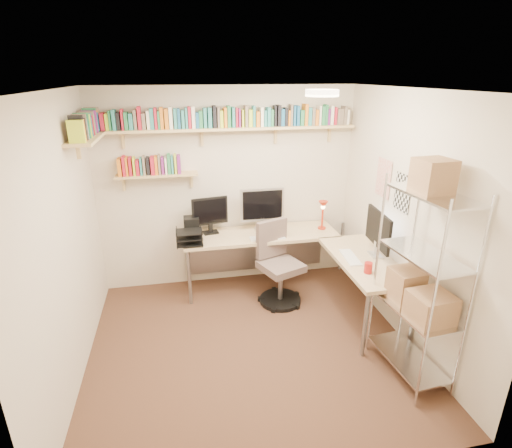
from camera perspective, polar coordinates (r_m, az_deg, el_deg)
The scene contains 6 objects.
ground at distance 4.29m, azimuth -0.80°, elevation -16.93°, with size 3.20×3.20×0.00m, color #402D1B.
room_shell at distance 3.57m, azimuth -0.86°, elevation 3.19°, with size 3.24×3.04×2.52m.
wall_shelves at distance 4.69m, azimuth -8.96°, elevation 13.21°, with size 3.12×1.09×0.80m.
corner_desk at distance 4.80m, azimuth 2.85°, elevation -2.38°, with size 2.30×1.90×1.30m.
office_chair at distance 4.82m, azimuth 3.16°, elevation -6.45°, with size 0.57×0.58×1.00m.
wire_rack at distance 3.68m, azimuth 22.60°, elevation -6.01°, with size 0.45×0.82×2.00m.
Camera 1 is at (-0.61, -3.34, 2.63)m, focal length 28.00 mm.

